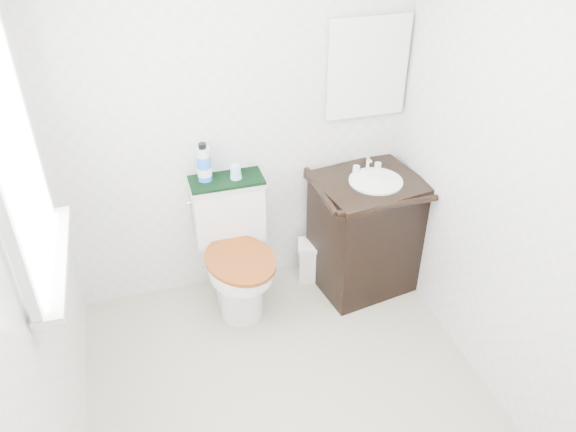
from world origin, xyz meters
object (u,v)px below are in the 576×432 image
trash_bin (313,260)px  mouthwash_bottle (204,163)px  toilet (235,255)px  vanity (365,231)px  cup (236,172)px

trash_bin → mouthwash_bottle: (-0.68, 0.08, 0.83)m
toilet → mouthwash_bottle: 0.64m
mouthwash_bottle → vanity: bearing=-12.0°
vanity → mouthwash_bottle: mouthwash_bottle is taller
toilet → vanity: (0.88, -0.06, 0.06)m
trash_bin → cup: cup is taller
toilet → vanity: vanity is taller
toilet → vanity: bearing=-4.0°
vanity → mouthwash_bottle: (-1.00, 0.21, 0.55)m
vanity → mouthwash_bottle: size_ratio=3.75×
trash_bin → cup: bearing=174.7°
cup → trash_bin: bearing=-5.3°
vanity → mouthwash_bottle: 1.16m
vanity → cup: (-0.82, 0.18, 0.48)m
toilet → vanity: size_ratio=0.93×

